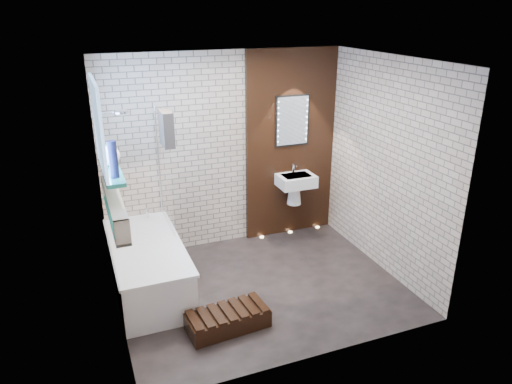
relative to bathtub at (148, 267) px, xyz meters
name	(u,v)px	position (x,y,z in m)	size (l,w,h in m)	color
ground	(261,287)	(1.22, -0.45, -0.29)	(3.20, 3.20, 0.00)	black
room_shell	(261,184)	(1.22, -0.45, 1.01)	(3.24, 3.20, 2.60)	tan
walnut_panel	(291,145)	(2.17, 0.82, 1.01)	(1.30, 0.06, 2.60)	black
clerestory_window	(101,136)	(-0.34, -0.10, 1.61)	(0.18, 1.00, 0.94)	#7FADE0
display_niche	(115,207)	(-0.31, -0.30, 0.91)	(0.14, 1.30, 0.26)	#227D70
bathtub	(148,267)	(0.00, 0.00, 0.00)	(0.79, 1.74, 0.70)	white
bath_screen	(165,170)	(0.35, 0.44, 0.99)	(0.01, 0.78, 1.40)	white
towel	(167,129)	(0.35, 0.15, 1.56)	(0.11, 0.30, 0.39)	#292421
shower_head	(121,112)	(-0.08, 0.50, 1.71)	(0.18, 0.18, 0.02)	silver
washbasin	(296,185)	(2.17, 0.62, 0.50)	(0.50, 0.36, 0.58)	white
led_mirror	(292,121)	(2.17, 0.78, 1.36)	(0.50, 0.02, 0.70)	black
walnut_step	(228,320)	(0.62, -1.04, -0.20)	(0.83, 0.37, 0.18)	black
niche_bottles	(116,212)	(-0.31, -0.35, 0.88)	(0.06, 0.95, 0.15)	maroon
sill_vases	(110,155)	(-0.28, 0.00, 1.37)	(0.21, 0.73, 0.36)	white
floor_uplights	(290,232)	(2.17, 0.75, -0.29)	(0.96, 0.06, 0.01)	#FFD899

